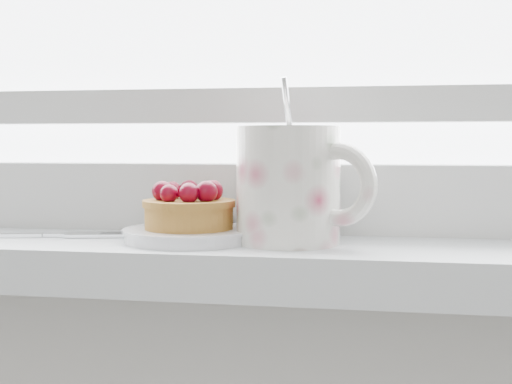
% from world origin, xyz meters
% --- Properties ---
extents(saucer, '(0.12, 0.12, 0.01)m').
position_xyz_m(saucer, '(-0.03, 1.88, 0.95)').
color(saucer, white).
rests_on(saucer, windowsill).
extents(raspberry_tart, '(0.09, 0.09, 0.05)m').
position_xyz_m(raspberry_tart, '(-0.03, 1.88, 0.97)').
color(raspberry_tart, brown).
rests_on(raspberry_tart, saucer).
extents(floral_mug, '(0.15, 0.13, 0.15)m').
position_xyz_m(floral_mug, '(0.06, 1.88, 1.00)').
color(floral_mug, silver).
rests_on(floral_mug, windowsill).
extents(fork, '(0.22, 0.07, 0.00)m').
position_xyz_m(fork, '(-0.20, 1.88, 0.94)').
color(fork, silver).
rests_on(fork, windowsill).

